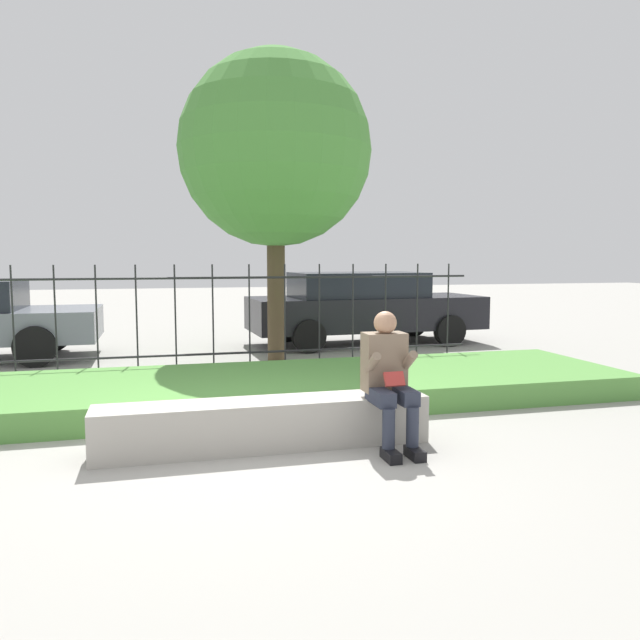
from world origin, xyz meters
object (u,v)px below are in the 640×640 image
person_seated_reader (388,375)px  tree_behind_fence (275,151)px  stone_bench (265,427)px  car_parked_right (364,306)px

person_seated_reader → tree_behind_fence: (-0.10, 4.93, 2.76)m
person_seated_reader → tree_behind_fence: bearing=91.1°
person_seated_reader → tree_behind_fence: tree_behind_fence is taller
stone_bench → person_seated_reader: 1.21m
stone_bench → tree_behind_fence: (0.99, 4.66, 3.24)m
tree_behind_fence → stone_bench: bearing=-102.0°
car_parked_right → stone_bench: bearing=-118.8°
person_seated_reader → car_parked_right: size_ratio=0.27×
stone_bench → person_seated_reader: size_ratio=2.43×
car_parked_right → tree_behind_fence: tree_behind_fence is taller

